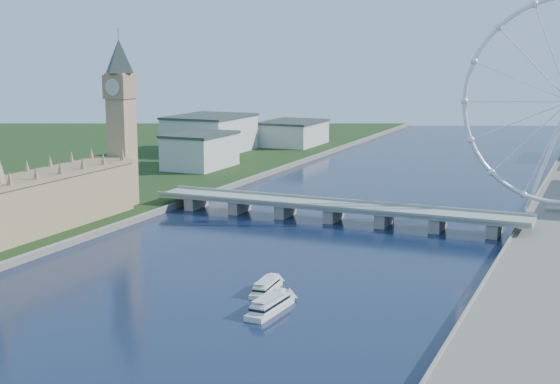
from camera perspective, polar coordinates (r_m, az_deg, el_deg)
The scene contains 5 objects.
big_ben at distance 478.34m, azimuth -11.58°, elevation 6.56°, with size 20.02×20.02×110.00m.
westminster_bridge at distance 447.06m, azimuth 3.94°, elevation -1.27°, with size 220.00×22.00×9.50m.
city_skyline at distance 685.89m, azimuth 14.43°, elevation 3.38°, with size 505.00×280.00×32.00m.
tour_boat_near at distance 318.51m, azimuth -1.01°, elevation -7.32°, with size 6.63×26.14×5.74m, color #E8E9C3, non-canonical shape.
tour_boat_far at distance 295.52m, azimuth -0.74°, elevation -8.75°, with size 7.73×30.23×6.68m, color silver, non-canonical shape.
Camera 1 is at (146.38, -112.64, 97.00)m, focal length 50.00 mm.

